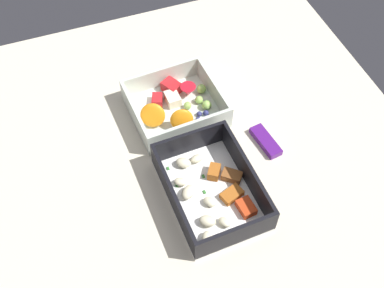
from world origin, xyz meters
The scene contains 4 objects.
table_surface centered at (0.00, 0.00, 1.00)cm, with size 80.00×80.00×2.00cm, color beige.
pasta_container centered at (8.27, 0.95, 3.69)cm, with size 19.60×14.12×5.39cm.
fruit_bowl centered at (-10.52, 1.45, 3.69)cm, with size 15.50×16.80×5.21cm.
candy_bar centered at (1.80, 13.79, 2.60)cm, with size 7.00×2.40×1.20cm, color #51197A.
Camera 1 is at (43.62, -15.43, 69.03)cm, focal length 44.27 mm.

